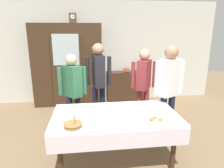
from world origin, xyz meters
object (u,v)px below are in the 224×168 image
Objects in this scene: bread_basket at (73,125)px; person_beside_shelf at (73,87)px; person_behind_table_right at (98,77)px; dining_table at (116,121)px; person_behind_table_left at (169,84)px; tea_cup_far_left at (76,107)px; tea_cup_center at (97,120)px; tea_cup_front_edge at (120,116)px; spoon_back_edge at (119,107)px; spoon_mid_left at (88,113)px; pastry_plate at (156,120)px; wall_cabinet at (68,65)px; mantel_clock at (73,18)px; person_near_right_end at (144,80)px; bookshelf_low at (126,86)px; spoon_near_left at (131,109)px; book_stack at (127,70)px.

bread_basket is 0.16× the size of person_beside_shelf.
dining_table is at bearing -82.06° from person_behind_table_right.
tea_cup_far_left is at bearing -173.28° from person_behind_table_left.
tea_cup_center is 1.00× the size of tea_cup_front_edge.
dining_table is 1.32m from person_behind_table_right.
spoon_back_edge and spoon_mid_left have the same top height.
person_behind_table_left is at bearing 12.07° from spoon_back_edge.
wall_cabinet is at bearing 116.28° from pastry_plate.
person_near_right_end is (1.44, -1.45, -1.27)m from mantel_clock.
bookshelf_low is 9.19× the size of spoon_near_left.
tea_cup_front_edge is at bearing -129.15° from spoon_near_left.
tea_cup_center is 0.08× the size of person_near_right_end.
dining_table is at bearing 152.12° from pastry_plate.
pastry_plate is 0.16× the size of person_behind_table_right.
book_stack is 3.22m from bread_basket.
person_behind_table_left reaches higher than tea_cup_front_edge.
spoon_mid_left is (0.18, -0.18, -0.02)m from tea_cup_far_left.
bookshelf_low is 8.41× the size of tea_cup_front_edge.
spoon_near_left is (0.17, -0.14, 0.00)m from spoon_back_edge.
person_behind_table_left is (1.40, 0.37, 0.29)m from spoon_mid_left.
spoon_back_edge is 1.00m from person_beside_shelf.
person_behind_table_left is (0.94, 0.59, 0.27)m from tea_cup_front_edge.
dining_table is 0.67m from tea_cup_far_left.
book_stack is 2.41m from spoon_back_edge.
tea_cup_far_left is at bearing 134.72° from spoon_mid_left.
spoon_near_left is 1.00× the size of spoon_mid_left.
spoon_near_left is (-0.25, 0.44, -0.01)m from pastry_plate.
person_behind_table_right is (-0.85, -1.39, 0.62)m from bookshelf_low.
person_behind_table_left reaches higher than dining_table.
spoon_back_edge is 0.52m from spoon_mid_left.
tea_cup_center is 0.34m from spoon_mid_left.
person_near_right_end is at bearing 81.21° from pastry_plate.
wall_cabinet reaches higher than tea_cup_front_edge.
mantel_clock is at bearing 129.15° from person_behind_table_left.
book_stack is 0.14× the size of person_behind_table_left.
person_behind_table_left is at bearing 26.49° from dining_table.
book_stack is 0.16× the size of person_beside_shelf.
spoon_mid_left is (-0.49, -0.18, 0.00)m from spoon_back_edge.
wall_cabinet reaches higher than spoon_near_left.
person_near_right_end is at bearing -87.96° from book_stack.
bread_basket is 2.02× the size of spoon_near_left.
tea_cup_center is 0.62m from spoon_back_edge.
mantel_clock reaches higher than spoon_near_left.
person_behind_table_right reaches higher than person_beside_shelf.
spoon_mid_left is (-1.08, -2.51, -0.13)m from book_stack.
bookshelf_low is 2.67m from tea_cup_far_left.
person_behind_table_right is at bearing 172.94° from person_near_right_end.
book_stack is at bearing 66.79° from spoon_mid_left.
person_behind_table_right reaches higher than tea_cup_front_edge.
spoon_back_edge is at bearing -74.44° from person_behind_table_right.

